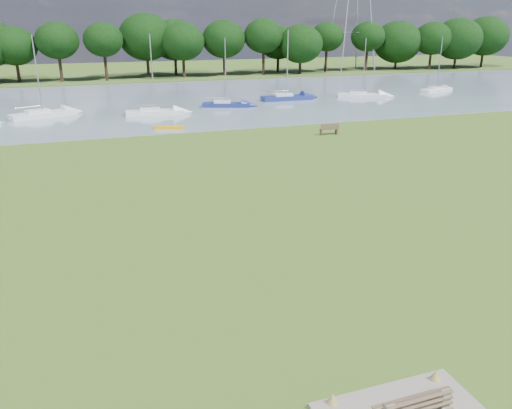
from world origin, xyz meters
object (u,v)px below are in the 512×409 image
object	(u,v)px
kayak	(169,128)
sailboat_6	(362,94)
sailboat_8	(226,103)
sailboat_5	(42,112)
sailboat_0	(154,111)
sailboat_2	(436,89)
sailboat_3	(286,96)
riverbank_bench	(329,129)

from	to	relation	value
kayak	sailboat_6	world-z (taller)	sailboat_6
kayak	sailboat_8	xyz separation A→B (m)	(8.42, 10.74, 0.30)
sailboat_5	sailboat_8	size ratio (longest dim) A/B	1.06
sailboat_0	sailboat_8	distance (m)	9.03
sailboat_2	sailboat_3	bearing A→B (deg)	166.66
sailboat_3	sailboat_8	size ratio (longest dim) A/B	1.10
kayak	sailboat_2	world-z (taller)	sailboat_2
riverbank_bench	sailboat_6	world-z (taller)	sailboat_6
riverbank_bench	sailboat_2	bearing A→B (deg)	43.65
kayak	sailboat_8	world-z (taller)	sailboat_8
sailboat_0	sailboat_6	distance (m)	28.16
kayak	sailboat_2	size ratio (longest dim) A/B	0.37
kayak	sailboat_5	xyz separation A→B (m)	(-11.39, 10.38, 0.35)
sailboat_3	sailboat_5	world-z (taller)	sailboat_3
sailboat_5	sailboat_8	xyz separation A→B (m)	(19.81, 0.36, -0.05)
sailboat_5	sailboat_8	bearing A→B (deg)	-22.01
sailboat_2	sailboat_3	world-z (taller)	sailboat_3
sailboat_2	sailboat_6	world-z (taller)	sailboat_6
riverbank_bench	sailboat_2	world-z (taller)	sailboat_2
sailboat_2	sailboat_6	distance (m)	12.91
sailboat_5	riverbank_bench	bearing A→B (deg)	-58.33
sailboat_0	sailboat_5	bearing A→B (deg)	174.56
sailboat_2	riverbank_bench	bearing A→B (deg)	-157.95
kayak	sailboat_3	world-z (taller)	sailboat_3
sailboat_0	sailboat_5	world-z (taller)	sailboat_0
riverbank_bench	sailboat_8	size ratio (longest dim) A/B	0.22
sailboat_2	sailboat_5	distance (m)	51.92
sailboat_2	sailboat_5	xyz separation A→B (m)	(-51.78, -3.74, 0.08)
kayak	sailboat_0	world-z (taller)	sailboat_0
sailboat_0	sailboat_8	bearing A→B (deg)	23.24
riverbank_bench	kayak	distance (m)	14.61
kayak	sailboat_8	distance (m)	13.65
kayak	sailboat_5	distance (m)	15.41
sailboat_3	riverbank_bench	bearing A→B (deg)	-101.51
riverbank_bench	sailboat_0	world-z (taller)	sailboat_0
kayak	sailboat_0	distance (m)	8.09
riverbank_bench	sailboat_8	distance (m)	18.13
sailboat_2	kayak	bearing A→B (deg)	-176.00
riverbank_bench	sailboat_8	world-z (taller)	sailboat_8
sailboat_2	sailboat_5	bearing A→B (deg)	168.87
kayak	sailboat_8	bearing A→B (deg)	72.37
sailboat_2	sailboat_8	bearing A→B (deg)	170.78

